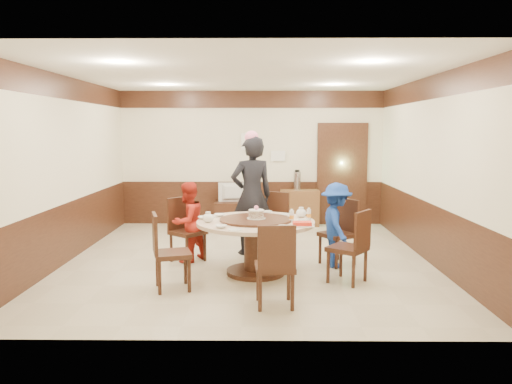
{
  "coord_description": "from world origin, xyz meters",
  "views": [
    {
      "loc": [
        0.2,
        -7.54,
        2.0
      ],
      "look_at": [
        0.12,
        -0.37,
        1.1
      ],
      "focal_mm": 35.0,
      "sensor_mm": 36.0,
      "label": 1
    }
  ],
  "objects_px": {
    "tv_stand": "(235,214)",
    "thermos": "(297,181)",
    "banquet_table": "(256,236)",
    "person_red": "(188,222)",
    "person_blue": "(336,225)",
    "shrimp_platter": "(302,224)",
    "television": "(235,192)",
    "birthday_cake": "(256,214)",
    "person_standing": "(252,196)",
    "side_cabinet": "(299,208)"
  },
  "relations": [
    {
      "from": "banquet_table",
      "to": "person_blue",
      "type": "distance_m",
      "value": 1.23
    },
    {
      "from": "person_red",
      "to": "thermos",
      "type": "bearing_deg",
      "value": -177.18
    },
    {
      "from": "person_blue",
      "to": "side_cabinet",
      "type": "relative_size",
      "value": 1.54
    },
    {
      "from": "person_standing",
      "to": "tv_stand",
      "type": "height_order",
      "value": "person_standing"
    },
    {
      "from": "shrimp_platter",
      "to": "person_standing",
      "type": "bearing_deg",
      "value": 113.67
    },
    {
      "from": "person_red",
      "to": "television",
      "type": "distance_m",
      "value": 2.92
    },
    {
      "from": "shrimp_platter",
      "to": "side_cabinet",
      "type": "distance_m",
      "value": 3.99
    },
    {
      "from": "banquet_table",
      "to": "person_standing",
      "type": "bearing_deg",
      "value": 93.87
    },
    {
      "from": "person_red",
      "to": "side_cabinet",
      "type": "distance_m",
      "value": 3.48
    },
    {
      "from": "shrimp_platter",
      "to": "tv_stand",
      "type": "height_order",
      "value": "shrimp_platter"
    },
    {
      "from": "person_standing",
      "to": "shrimp_platter",
      "type": "height_order",
      "value": "person_standing"
    },
    {
      "from": "person_red",
      "to": "side_cabinet",
      "type": "relative_size",
      "value": 1.52
    },
    {
      "from": "birthday_cake",
      "to": "person_red",
      "type": "bearing_deg",
      "value": 148.23
    },
    {
      "from": "person_blue",
      "to": "shrimp_platter",
      "type": "height_order",
      "value": "person_blue"
    },
    {
      "from": "thermos",
      "to": "side_cabinet",
      "type": "bearing_deg",
      "value": 0.0
    },
    {
      "from": "birthday_cake",
      "to": "tv_stand",
      "type": "distance_m",
      "value": 3.6
    },
    {
      "from": "person_blue",
      "to": "birthday_cake",
      "type": "distance_m",
      "value": 1.24
    },
    {
      "from": "television",
      "to": "side_cabinet",
      "type": "bearing_deg",
      "value": 177.44
    },
    {
      "from": "shrimp_platter",
      "to": "television",
      "type": "bearing_deg",
      "value": 105.33
    },
    {
      "from": "tv_stand",
      "to": "side_cabinet",
      "type": "relative_size",
      "value": 1.06
    },
    {
      "from": "tv_stand",
      "to": "television",
      "type": "relative_size",
      "value": 1.22
    },
    {
      "from": "person_standing",
      "to": "side_cabinet",
      "type": "xyz_separation_m",
      "value": [
        0.95,
        2.39,
        -0.57
      ]
    },
    {
      "from": "banquet_table",
      "to": "thermos",
      "type": "bearing_deg",
      "value": 76.97
    },
    {
      "from": "person_red",
      "to": "shrimp_platter",
      "type": "height_order",
      "value": "person_red"
    },
    {
      "from": "person_standing",
      "to": "side_cabinet",
      "type": "relative_size",
      "value": 2.37
    },
    {
      "from": "banquet_table",
      "to": "tv_stand",
      "type": "xyz_separation_m",
      "value": [
        -0.47,
        3.52,
        -0.28
      ]
    },
    {
      "from": "banquet_table",
      "to": "thermos",
      "type": "relative_size",
      "value": 4.28
    },
    {
      "from": "thermos",
      "to": "shrimp_platter",
      "type": "bearing_deg",
      "value": -93.1
    },
    {
      "from": "banquet_table",
      "to": "person_blue",
      "type": "height_order",
      "value": "person_blue"
    },
    {
      "from": "tv_stand",
      "to": "thermos",
      "type": "xyz_separation_m",
      "value": [
        1.29,
        0.03,
        0.69
      ]
    },
    {
      "from": "birthday_cake",
      "to": "thermos",
      "type": "relative_size",
      "value": 0.69
    },
    {
      "from": "shrimp_platter",
      "to": "banquet_table",
      "type": "bearing_deg",
      "value": 146.18
    },
    {
      "from": "person_red",
      "to": "tv_stand",
      "type": "xyz_separation_m",
      "value": [
        0.56,
        2.87,
        -0.36
      ]
    },
    {
      "from": "person_red",
      "to": "television",
      "type": "xyz_separation_m",
      "value": [
        0.56,
        2.87,
        0.09
      ]
    },
    {
      "from": "tv_stand",
      "to": "shrimp_platter",
      "type": "bearing_deg",
      "value": -74.67
    },
    {
      "from": "thermos",
      "to": "person_red",
      "type": "bearing_deg",
      "value": -122.63
    },
    {
      "from": "person_blue",
      "to": "birthday_cake",
      "type": "relative_size",
      "value": 4.71
    },
    {
      "from": "person_red",
      "to": "side_cabinet",
      "type": "bearing_deg",
      "value": -177.93
    },
    {
      "from": "birthday_cake",
      "to": "television",
      "type": "xyz_separation_m",
      "value": [
        -0.48,
        3.51,
        -0.14
      ]
    },
    {
      "from": "person_blue",
      "to": "person_red",
      "type": "bearing_deg",
      "value": 76.85
    },
    {
      "from": "person_blue",
      "to": "tv_stand",
      "type": "relative_size",
      "value": 1.45
    },
    {
      "from": "person_standing",
      "to": "side_cabinet",
      "type": "distance_m",
      "value": 2.64
    },
    {
      "from": "person_blue",
      "to": "tv_stand",
      "type": "bearing_deg",
      "value": 21.39
    },
    {
      "from": "shrimp_platter",
      "to": "birthday_cake",
      "type": "bearing_deg",
      "value": 145.43
    },
    {
      "from": "banquet_table",
      "to": "side_cabinet",
      "type": "distance_m",
      "value": 3.66
    },
    {
      "from": "television",
      "to": "thermos",
      "type": "bearing_deg",
      "value": 177.49
    },
    {
      "from": "tv_stand",
      "to": "person_blue",
      "type": "bearing_deg",
      "value": -62.4
    },
    {
      "from": "banquet_table",
      "to": "tv_stand",
      "type": "relative_size",
      "value": 1.91
    },
    {
      "from": "thermos",
      "to": "banquet_table",
      "type": "bearing_deg",
      "value": -103.03
    },
    {
      "from": "person_blue",
      "to": "side_cabinet",
      "type": "xyz_separation_m",
      "value": [
        -0.3,
        3.17,
        -0.24
      ]
    }
  ]
}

